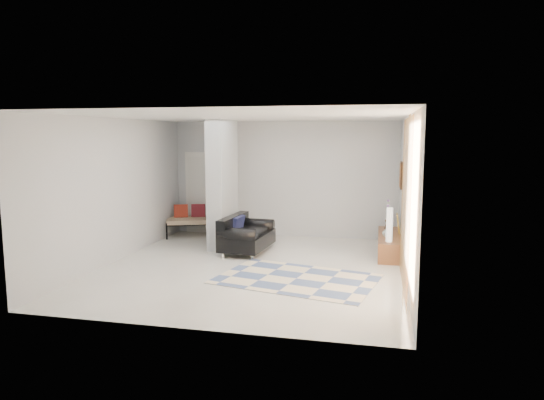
# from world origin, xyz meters

# --- Properties ---
(floor) EXTENTS (6.00, 6.00, 0.00)m
(floor) POSITION_xyz_m (0.00, 0.00, 0.00)
(floor) COLOR beige
(floor) RESTS_ON ground
(ceiling) EXTENTS (6.00, 6.00, 0.00)m
(ceiling) POSITION_xyz_m (0.00, 0.00, 2.80)
(ceiling) COLOR white
(ceiling) RESTS_ON wall_back
(wall_back) EXTENTS (6.00, 0.00, 6.00)m
(wall_back) POSITION_xyz_m (0.00, 3.00, 1.40)
(wall_back) COLOR #BBBEC0
(wall_back) RESTS_ON ground
(wall_front) EXTENTS (6.00, 0.00, 6.00)m
(wall_front) POSITION_xyz_m (0.00, -3.00, 1.40)
(wall_front) COLOR #BBBEC0
(wall_front) RESTS_ON ground
(wall_left) EXTENTS (0.00, 6.00, 6.00)m
(wall_left) POSITION_xyz_m (-2.75, 0.00, 1.40)
(wall_left) COLOR #BBBEC0
(wall_left) RESTS_ON ground
(wall_right) EXTENTS (0.00, 6.00, 6.00)m
(wall_right) POSITION_xyz_m (2.75, 0.00, 1.40)
(wall_right) COLOR #BBBEC0
(wall_right) RESTS_ON ground
(partition_column) EXTENTS (0.35, 1.20, 2.80)m
(partition_column) POSITION_xyz_m (-1.10, 1.60, 1.40)
(partition_column) COLOR #A1A7A8
(partition_column) RESTS_ON floor
(hallway_door) EXTENTS (0.85, 0.06, 2.04)m
(hallway_door) POSITION_xyz_m (-2.10, 2.96, 1.02)
(hallway_door) COLOR silver
(hallway_door) RESTS_ON floor
(curtain) EXTENTS (0.00, 2.55, 2.55)m
(curtain) POSITION_xyz_m (2.67, -1.15, 1.45)
(curtain) COLOR #FFA643
(curtain) RESTS_ON wall_right
(wall_art) EXTENTS (0.04, 0.45, 0.55)m
(wall_art) POSITION_xyz_m (2.72, 1.67, 1.65)
(wall_art) COLOR #321B0D
(wall_art) RESTS_ON wall_right
(media_console) EXTENTS (0.45, 1.93, 0.80)m
(media_console) POSITION_xyz_m (2.52, 1.67, 0.20)
(media_console) COLOR brown
(media_console) RESTS_ON floor
(loveseat) EXTENTS (0.96, 1.50, 0.76)m
(loveseat) POSITION_xyz_m (-0.48, 1.18, 0.36)
(loveseat) COLOR silver
(loveseat) RESTS_ON floor
(daybed) EXTENTS (2.00, 1.39, 0.77)m
(daybed) POSITION_xyz_m (-1.93, 2.61, 0.41)
(daybed) COLOR black
(daybed) RESTS_ON floor
(area_rug) EXTENTS (2.96, 2.29, 0.01)m
(area_rug) POSITION_xyz_m (0.93, -0.56, 0.01)
(area_rug) COLOR beige
(area_rug) RESTS_ON floor
(cylinder_lamp) EXTENTS (0.12, 0.12, 0.67)m
(cylinder_lamp) POSITION_xyz_m (2.50, 0.99, 0.73)
(cylinder_lamp) COLOR white
(cylinder_lamp) RESTS_ON media_console
(bronze_figurine) EXTENTS (0.12, 0.12, 0.21)m
(bronze_figurine) POSITION_xyz_m (2.47, 2.34, 0.51)
(bronze_figurine) COLOR #322216
(bronze_figurine) RESTS_ON media_console
(vase) EXTENTS (0.22, 0.22, 0.21)m
(vase) POSITION_xyz_m (2.47, 1.43, 0.50)
(vase) COLOR silver
(vase) RESTS_ON media_console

